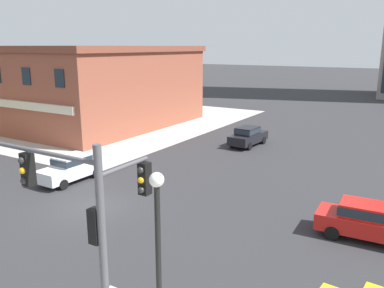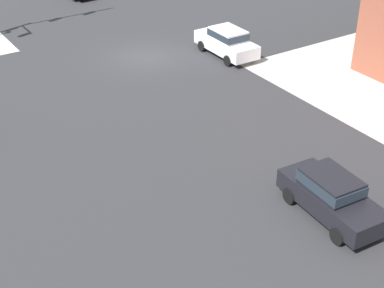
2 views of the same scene
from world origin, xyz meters
The scene contains 8 objects.
ground_plane centered at (0.00, 0.00, 0.00)m, with size 320.00×320.00×0.00m, color #2D2D30.
sidewalk_far_corner centered at (-20.00, 20.00, 0.00)m, with size 32.00×32.00×0.02m, color #B7B2A8.
traffic_signal_main centered at (7.55, -7.91, 4.22)m, with size 6.87×2.09×6.35m.
street_lamp_corner_near centered at (10.00, -7.40, 3.54)m, with size 0.36×0.36×5.68m.
car_main_northbound_near centered at (13.36, 3.80, 0.92)m, with size 4.48×2.05×1.68m.
car_main_northbound_far centered at (-4.22, 2.47, 0.92)m, with size 1.92×4.42×1.68m.
car_parked_curb centered at (1.74, 17.17, 0.92)m, with size 2.12×4.51×1.68m.
storefront_block_near_corner centered at (-21.70, 17.90, 4.29)m, with size 25.91×20.25×8.57m.
Camera 1 is at (15.29, -14.48, 8.52)m, focal length 37.30 mm.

